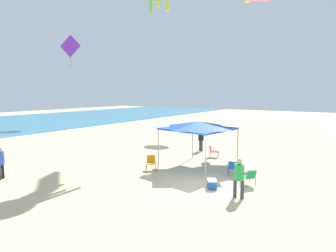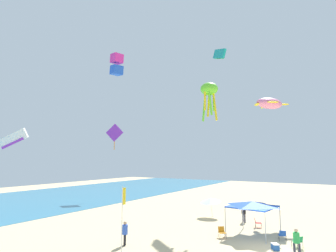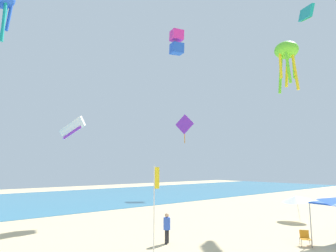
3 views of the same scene
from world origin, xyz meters
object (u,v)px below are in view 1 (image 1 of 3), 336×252
Objects in this scene: folding_chair_near_cooler at (249,176)px; folding_chair_right_of_tent at (151,162)px; canopy_tent at (198,126)px; cooler_box at (212,184)px; person_far_stroller at (239,175)px; beach_umbrella at (164,124)px; person_kite_handler at (201,137)px; folding_chair_left_of_tent at (233,167)px; person_watching_sky at (0,160)px; folding_chair_facing_ocean at (213,150)px; kite_diamond_purple at (70,47)px.

folding_chair_right_of_tent is at bearing -47.29° from folding_chair_near_cooler.
canopy_tent reaches higher than cooler_box.
person_far_stroller is at bearing 43.00° from folding_chair_near_cooler.
folding_chair_right_of_tent is 0.48× the size of person_far_stroller.
person_kite_handler is (-0.67, -3.87, -0.74)m from beach_umbrella.
cooler_box is at bearing 69.66° from folding_chair_left_of_tent.
person_watching_sky is (-5.97, 10.94, 0.53)m from folding_chair_near_cooler.
folding_chair_facing_ocean and folding_chair_right_of_tent have the same top height.
canopy_tent is 10.69m from person_watching_sky.
beach_umbrella reaches higher than person_kite_handler.
canopy_tent is 4.41m from folding_chair_near_cooler.
folding_chair_right_of_tent is 6.38m from person_kite_handler.
folding_chair_facing_ocean and folding_chair_near_cooler have the same top height.
folding_chair_facing_ocean is at bearing -33.38° from kite_diamond_purple.
folding_chair_right_of_tent is (-1.92, 2.03, -2.04)m from canopy_tent.
folding_chair_left_of_tent is (-5.52, -8.24, -1.33)m from beach_umbrella.
beach_umbrella is at bearing -32.59° from kite_diamond_purple.
canopy_tent is 2.17× the size of person_kite_handler.
person_watching_sky is at bearing 14.49° from person_far_stroller.
canopy_tent is at bearing -49.04° from person_far_stroller.
canopy_tent is at bearing -27.89° from folding_chair_left_of_tent.
person_far_stroller is (-2.99, -1.35, 0.53)m from folding_chair_left_of_tent.
beach_umbrella is at bearing 83.02° from folding_chair_right_of_tent.
canopy_tent is 5.10m from person_kite_handler.
kite_diamond_purple is at bearing 63.08° from cooler_box.
kite_diamond_purple is (8.37, 25.43, 10.20)m from folding_chair_facing_ocean.
beach_umbrella is 11.70m from folding_chair_near_cooler.
folding_chair_near_cooler is at bearing 117.93° from folding_chair_left_of_tent.
beach_umbrella is (5.11, 5.92, -0.71)m from canopy_tent.
folding_chair_near_cooler is 1.87m from cooler_box.
person_kite_handler is (4.44, 2.05, -1.45)m from canopy_tent.
folding_chair_left_of_tent is 12.08m from person_watching_sky.
cooler_box is at bearing -7.20° from folding_chair_near_cooler.
beach_umbrella is 3.14× the size of cooler_box.
beach_umbrella reaches higher than folding_chair_right_of_tent.
folding_chair_near_cooler is at bearing -32.80° from folding_chair_right_of_tent.
folding_chair_facing_ocean is at bearing -69.26° from folding_chair_left_of_tent.
cooler_box is 1.74m from person_far_stroller.
canopy_tent is at bearing -77.63° from person_watching_sky.
beach_umbrella is 11.51m from cooler_box.
cooler_box is at bearing -134.47° from beach_umbrella.
folding_chair_near_cooler is (0.31, -5.59, 0.00)m from folding_chair_right_of_tent.
folding_chair_facing_ocean is 5.17m from folding_chair_right_of_tent.
person_kite_handler is 0.40× the size of kite_diamond_purple.
cooler_box is at bearing -19.85° from person_kite_handler.
folding_chair_right_of_tent is at bearing 143.64° from folding_chair_facing_ocean.
person_far_stroller is (-3.39, -3.67, -1.50)m from canopy_tent.
person_watching_sky is at bearing -169.30° from folding_chair_right_of_tent.
kite_diamond_purple reaches higher than person_far_stroller.
folding_chair_left_of_tent is at bearing -37.84° from kite_diamond_purple.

